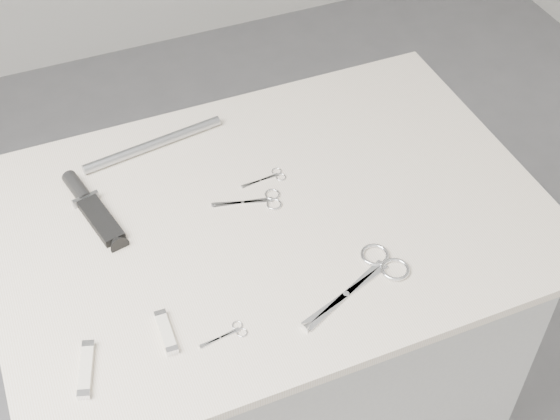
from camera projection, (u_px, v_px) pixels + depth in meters
name	position (u px, v px, depth m)	size (l,w,h in m)	color
plinth	(271.00, 359.00, 1.75)	(0.90, 0.60, 0.90)	#B6B6B3
display_board	(269.00, 217.00, 1.42)	(1.00, 0.70, 0.02)	beige
large_shears	(371.00, 273.00, 1.31)	(0.22, 0.13, 0.01)	silver
embroidery_scissors_a	(260.00, 201.00, 1.43)	(0.13, 0.06, 0.00)	silver
embroidery_scissors_b	(269.00, 178.00, 1.48)	(0.09, 0.04, 0.00)	silver
tiny_scissors	(229.00, 334.00, 1.23)	(0.08, 0.03, 0.00)	silver
sheathed_knife	(90.00, 205.00, 1.42)	(0.07, 0.20, 0.03)	black
pocket_knife_a	(166.00, 332.00, 1.22)	(0.02, 0.08, 0.01)	silver
pocket_knife_b	(86.00, 369.00, 1.18)	(0.05, 0.10, 0.01)	silver
metal_rail	(153.00, 144.00, 1.53)	(0.02, 0.02, 0.29)	#999CA1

